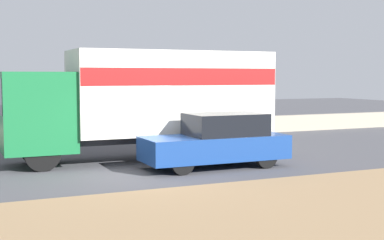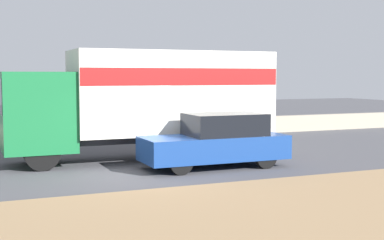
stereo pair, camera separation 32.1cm
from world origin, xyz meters
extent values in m
plane|color=#47474C|center=(0.00, 0.00, 0.00)|extent=(80.00, 80.00, 0.00)
cube|color=#937551|center=(0.00, -5.43, 0.02)|extent=(60.00, 5.49, 0.04)
cube|color=#A39984|center=(0.00, 7.82, 0.41)|extent=(60.00, 0.35, 0.81)
cube|color=#196B38|center=(-2.72, 2.06, 1.70)|extent=(2.15, 2.13, 2.45)
cube|color=black|center=(-3.77, 2.06, 2.19)|extent=(0.06, 1.81, 1.08)
cube|color=#2D2D33|center=(1.74, 2.06, 0.76)|extent=(6.75, 1.31, 0.25)
cube|color=silver|center=(1.74, 2.06, 2.25)|extent=(6.75, 2.39, 2.75)
cube|color=red|center=(1.74, 2.06, 2.78)|extent=(6.72, 2.41, 0.55)
cylinder|color=black|center=(-2.72, 1.16, 0.53)|extent=(1.05, 0.28, 1.05)
cylinder|color=black|center=(-2.72, 2.95, 0.53)|extent=(1.05, 0.28, 1.05)
cylinder|color=black|center=(3.59, 1.16, 0.53)|extent=(1.05, 0.28, 1.05)
cylinder|color=black|center=(3.59, 2.95, 0.53)|extent=(1.05, 0.28, 1.05)
cylinder|color=black|center=(2.24, 1.16, 0.53)|extent=(1.05, 0.28, 1.05)
cylinder|color=black|center=(2.24, 2.95, 0.53)|extent=(1.05, 0.28, 1.05)
cube|color=navy|center=(2.21, -0.31, 0.62)|extent=(4.47, 1.72, 0.72)
cube|color=black|center=(2.57, -0.31, 1.32)|extent=(2.32, 1.59, 0.67)
cylinder|color=black|center=(0.82, -1.06, 0.34)|extent=(0.69, 0.20, 0.69)
cylinder|color=black|center=(0.82, 0.43, 0.34)|extent=(0.69, 0.20, 0.69)
cylinder|color=black|center=(3.59, -1.06, 0.34)|extent=(0.69, 0.20, 0.69)
cylinder|color=black|center=(3.59, 0.43, 0.34)|extent=(0.69, 0.20, 0.69)
camera|label=1|loc=(-4.98, -14.86, 2.80)|focal=50.00mm
camera|label=2|loc=(-4.69, -14.99, 2.80)|focal=50.00mm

